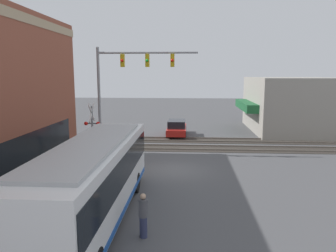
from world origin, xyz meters
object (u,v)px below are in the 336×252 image
Objects in this scene: parked_car_red at (177,128)px; pedestrian_near_bus at (143,215)px; city_bus at (93,178)px; crossing_signal at (92,123)px; pedestrian_at_crossing at (102,145)px.

parked_car_red is 19.94m from pedestrian_near_bus.
crossing_signal is at bearing 16.71° from city_bus.
pedestrian_at_crossing is (-0.72, -0.85, -1.45)m from crossing_signal.
crossing_signal reaches higher than city_bus.
crossing_signal is 2.28× the size of pedestrian_near_bus.
city_bus is 6.68× the size of pedestrian_near_bus.
pedestrian_near_bus is at bearing -158.02° from pedestrian_at_crossing.
parked_car_red is (7.76, -5.90, -1.59)m from crossing_signal.
city_bus is at bearing -166.58° from pedestrian_at_crossing.
city_bus reaches higher than pedestrian_near_bus.
crossing_signal reaches higher than pedestrian_near_bus.
pedestrian_at_crossing reaches higher than parked_car_red.
crossing_signal is at bearing 49.54° from pedestrian_at_crossing.
crossing_signal is 13.43m from pedestrian_near_bus.
pedestrian_near_bus is 12.35m from pedestrian_at_crossing.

